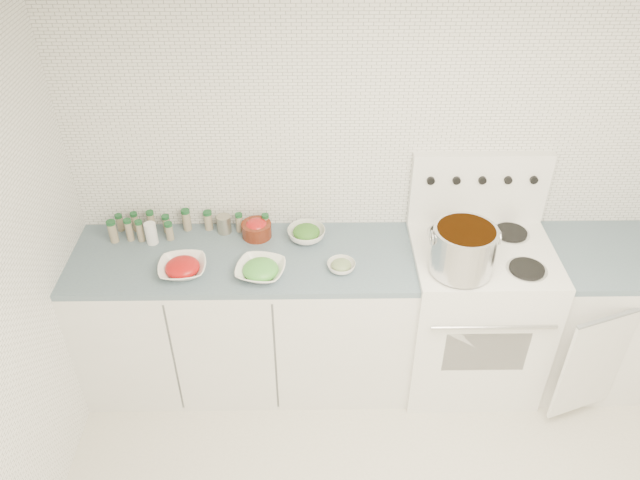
{
  "coord_description": "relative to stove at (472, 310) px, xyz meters",
  "views": [
    {
      "loc": [
        -0.44,
        -1.46,
        2.96
      ],
      "look_at": [
        -0.4,
        1.14,
        1.04
      ],
      "focal_mm": 35.0,
      "sensor_mm": 36.0,
      "label": 1
    }
  ],
  "objects": [
    {
      "name": "counter_left",
      "position": [
        -1.3,
        0.0,
        -0.05
      ],
      "size": [
        1.85,
        0.62,
        0.9
      ],
      "color": "white",
      "rests_on": "ground"
    },
    {
      "name": "stove",
      "position": [
        0.0,
        0.0,
        0.0
      ],
      "size": [
        0.76,
        0.7,
        1.36
      ],
      "color": "white",
      "rests_on": "ground"
    },
    {
      "name": "tin_can",
      "position": [
        -1.42,
        0.23,
        0.46
      ],
      "size": [
        0.1,
        0.1,
        0.1
      ],
      "primitive_type": "cylinder",
      "rotation": [
        0.0,
        0.0,
        0.29
      ],
      "color": "gray",
      "rests_on": "counter_left"
    },
    {
      "name": "stock_pot",
      "position": [
        -0.17,
        -0.17,
        0.58
      ],
      "size": [
        0.34,
        0.32,
        0.25
      ],
      "rotation": [
        0.0,
        0.0,
        0.08
      ],
      "color": "silver",
      "rests_on": "stove"
    },
    {
      "name": "spice_cluster",
      "position": [
        -1.74,
        0.22,
        0.47
      ],
      "size": [
        0.88,
        0.16,
        0.14
      ],
      "color": "gray",
      "rests_on": "counter_left"
    },
    {
      "name": "room_walls",
      "position": [
        -0.48,
        -1.19,
        1.06
      ],
      "size": [
        3.54,
        3.04,
        2.52
      ],
      "color": "white",
      "rests_on": "ground"
    },
    {
      "name": "salt_canister",
      "position": [
        -1.81,
        0.14,
        0.47
      ],
      "size": [
        0.08,
        0.08,
        0.13
      ],
      "primitive_type": "cylinder",
      "rotation": [
        0.0,
        0.0,
        -0.36
      ],
      "color": "white",
      "rests_on": "counter_left"
    },
    {
      "name": "bowl_broccoli",
      "position": [
        -0.96,
        0.16,
        0.44
      ],
      "size": [
        0.24,
        0.24,
        0.08
      ],
      "color": "white",
      "rests_on": "counter_left"
    },
    {
      "name": "counter_right",
      "position": [
        0.82,
        0.0,
        -0.05
      ],
      "size": [
        0.89,
        0.76,
        0.9
      ],
      "color": "white",
      "rests_on": "ground"
    },
    {
      "name": "bowl_pepper",
      "position": [
        -1.23,
        0.19,
        0.45
      ],
      "size": [
        0.17,
        0.17,
        0.1
      ],
      "color": "#5A1F0F",
      "rests_on": "counter_left"
    },
    {
      "name": "bowl_tomato",
      "position": [
        -1.6,
        -0.13,
        0.44
      ],
      "size": [
        0.27,
        0.27,
        0.08
      ],
      "color": "white",
      "rests_on": "counter_left"
    },
    {
      "name": "bowl_zucchini",
      "position": [
        -0.77,
        -0.12,
        0.43
      ],
      "size": [
        0.16,
        0.16,
        0.06
      ],
      "color": "white",
      "rests_on": "counter_left"
    },
    {
      "name": "bowl_snowpea",
      "position": [
        -1.19,
        -0.16,
        0.44
      ],
      "size": [
        0.3,
        0.3,
        0.08
      ],
      "color": "white",
      "rests_on": "counter_left"
    }
  ]
}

